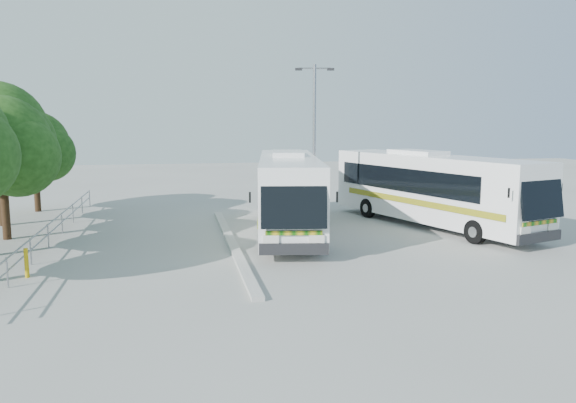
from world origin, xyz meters
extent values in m
plane|color=#A0A09A|center=(0.00, 0.00, 0.00)|extent=(100.00, 100.00, 0.00)
cube|color=#B2B2AD|center=(-2.30, 2.00, 0.07)|extent=(0.40, 16.00, 0.15)
cylinder|color=gray|center=(-10.00, 4.00, 0.95)|extent=(0.06, 22.00, 0.06)
cylinder|color=gray|center=(-10.00, 4.00, 0.55)|extent=(0.06, 22.00, 0.06)
cylinder|color=gray|center=(-10.00, 14.00, 0.50)|extent=(0.06, 0.06, 1.00)
cylinder|color=#382314|center=(-12.20, 5.10, 1.52)|extent=(0.36, 0.36, 3.04)
sphere|color=#18360E|center=(-12.20, 5.10, 4.28)|extent=(4.42, 4.42, 4.42)
sphere|color=#18360E|center=(-11.37, 4.55, 3.80)|extent=(3.59, 3.59, 3.59)
cylinder|color=#382314|center=(-13.40, 8.80, 1.72)|extent=(0.36, 0.36, 3.43)
sphere|color=#18360E|center=(-12.46, 8.18, 4.29)|extent=(4.06, 4.06, 4.06)
cylinder|color=#382314|center=(-12.70, 13.30, 1.39)|extent=(0.36, 0.36, 2.77)
sphere|color=#18360E|center=(-12.70, 13.30, 3.91)|extent=(4.03, 4.03, 4.03)
sphere|color=#18360E|center=(-11.94, 12.80, 3.46)|extent=(3.28, 3.28, 3.28)
sphere|color=#18360E|center=(-13.33, 13.93, 4.41)|extent=(3.02, 3.02, 3.02)
cube|color=white|center=(0.72, 4.48, 2.00)|extent=(4.75, 13.07, 3.25)
cube|color=black|center=(-0.35, -1.86, 2.40)|extent=(2.50, 0.89, 2.07)
cube|color=black|center=(-0.51, 5.34, 2.40)|extent=(1.75, 10.11, 1.17)
cube|color=black|center=(2.16, 4.89, 2.40)|extent=(1.75, 10.11, 1.17)
cube|color=#11570C|center=(-0.68, 4.39, 1.39)|extent=(1.87, 10.95, 0.30)
cylinder|color=black|center=(-1.16, 0.58, 0.53)|extent=(0.49, 1.11, 1.07)
cylinder|color=black|center=(1.22, 0.18, 0.53)|extent=(0.49, 1.11, 1.07)
cylinder|color=black|center=(0.13, 8.26, 0.53)|extent=(0.49, 1.11, 1.07)
cylinder|color=black|center=(2.51, 7.86, 0.53)|extent=(0.49, 1.11, 1.07)
cube|color=white|center=(8.07, 4.37, 1.99)|extent=(6.36, 12.95, 3.24)
cube|color=black|center=(9.99, -1.74, 2.39)|extent=(2.48, 1.20, 2.06)
cube|color=black|center=(6.59, 4.57, 2.39)|extent=(3.11, 9.74, 1.17)
cube|color=black|center=(9.16, 5.38, 2.39)|extent=(3.11, 9.74, 1.17)
cube|color=#0E6411|center=(6.87, 3.66, 1.38)|extent=(3.35, 10.54, 0.30)
cylinder|color=black|center=(8.17, 0.06, 0.53)|extent=(0.62, 1.11, 1.06)
cylinder|color=black|center=(10.46, 0.78, 0.53)|extent=(0.62, 1.11, 1.06)
cylinder|color=black|center=(5.84, 7.45, 0.53)|extent=(0.62, 1.11, 1.06)
cylinder|color=black|center=(8.13, 8.17, 0.53)|extent=(0.62, 1.11, 1.06)
cylinder|color=gray|center=(2.51, 6.57, 4.10)|extent=(0.19, 0.19, 8.20)
cylinder|color=gray|center=(2.51, 6.57, 8.00)|extent=(1.63, 0.37, 0.08)
cube|color=black|center=(1.70, 6.72, 7.95)|extent=(0.39, 0.24, 0.12)
cube|color=black|center=(3.32, 6.43, 7.95)|extent=(0.39, 0.24, 0.12)
cylinder|color=#C59E0B|center=(-9.70, -1.84, 0.51)|extent=(0.17, 0.17, 1.03)
camera|label=1|loc=(-4.60, -21.91, 5.32)|focal=35.00mm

